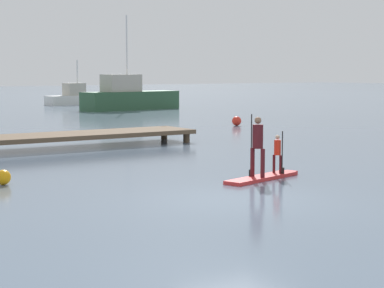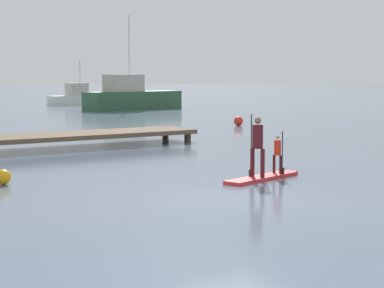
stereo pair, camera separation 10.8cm
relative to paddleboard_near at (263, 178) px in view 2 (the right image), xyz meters
The scene contains 9 objects.
ground_plane 3.18m from the paddleboard_near, 140.80° to the right, with size 240.00×240.00×0.00m, color slate.
paddleboard_near is the anchor object (origin of this frame).
paddler_adult 1.06m from the paddleboard_near, 165.93° to the right, with size 0.37×0.51×1.76m.
paddler_child_solo 0.97m from the paddleboard_near, 14.27° to the left, with size 0.24×0.38×1.23m.
motor_boat_small_navy 35.88m from the paddleboard_near, 67.44° to the left, with size 8.29×3.16×7.32m.
trawler_grey_distant 45.53m from the paddleboard_near, 72.29° to the left, with size 5.83×2.41×3.99m.
floating_dock 10.80m from the paddleboard_near, 98.43° to the left, with size 11.37×2.43×0.56m.
mooring_buoy_mid 19.42m from the paddleboard_near, 54.90° to the left, with size 0.52×0.52×0.52m, color red.
mooring_buoy_far 7.17m from the paddleboard_near, 154.26° to the left, with size 0.41×0.41×0.41m, color orange.
Camera 2 is at (-10.09, -13.35, 3.07)m, focal length 65.94 mm.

